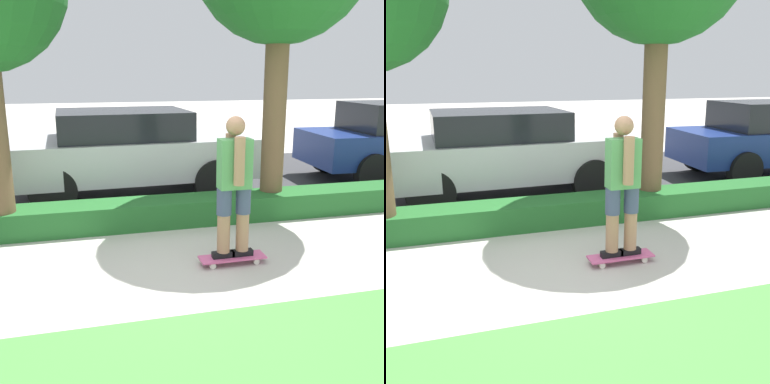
{
  "view_description": "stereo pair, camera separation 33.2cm",
  "coord_description": "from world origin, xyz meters",
  "views": [
    {
      "loc": [
        -1.09,
        -4.6,
        2.17
      ],
      "look_at": [
        0.23,
        0.6,
        0.74
      ],
      "focal_mm": 42.0,
      "sensor_mm": 36.0,
      "label": 1
    },
    {
      "loc": [
        -1.41,
        -4.51,
        2.17
      ],
      "look_at": [
        0.23,
        0.6,
        0.74
      ],
      "focal_mm": 42.0,
      "sensor_mm": 36.0,
      "label": 2
    }
  ],
  "objects": [
    {
      "name": "ground_plane",
      "position": [
        0.0,
        0.0,
        0.0
      ],
      "size": [
        60.0,
        60.0,
        0.0
      ],
      "primitive_type": "plane",
      "color": "#BCB7AD"
    },
    {
      "name": "skater_person",
      "position": [
        0.56,
        0.01,
        0.96
      ],
      "size": [
        0.49,
        0.42,
        1.63
      ],
      "color": "black",
      "rests_on": "skateboard"
    },
    {
      "name": "hedge_row",
      "position": [
        0.0,
        1.6,
        0.19
      ],
      "size": [
        18.14,
        0.6,
        0.38
      ],
      "color": "#236028",
      "rests_on": "ground_plane"
    },
    {
      "name": "parked_car_middle",
      "position": [
        -0.24,
        3.4,
        0.82
      ],
      "size": [
        4.34,
        2.08,
        1.53
      ],
      "rotation": [
        0.0,
        0.0,
        0.03
      ],
      "color": "#B7B7BC",
      "rests_on": "ground_plane"
    },
    {
      "name": "skateboard",
      "position": [
        0.56,
        0.01,
        0.07
      ],
      "size": [
        0.78,
        0.24,
        0.09
      ],
      "color": "#DB5B93",
      "rests_on": "ground_plane"
    },
    {
      "name": "street_asphalt",
      "position": [
        0.0,
        4.2,
        0.0
      ],
      "size": [
        18.14,
        5.0,
        0.01
      ],
      "color": "#38383A",
      "rests_on": "ground_plane"
    }
  ]
}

